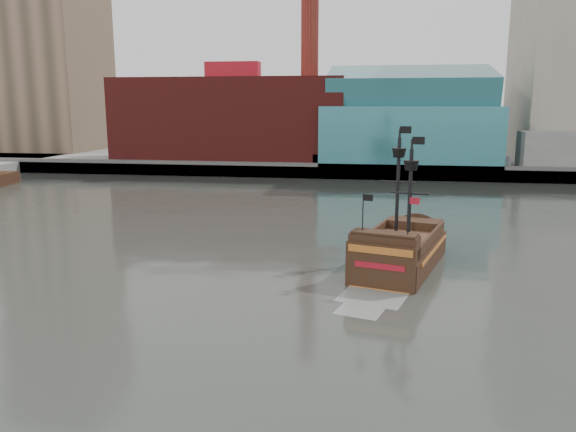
# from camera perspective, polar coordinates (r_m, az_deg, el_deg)

# --- Properties ---
(ground) EXTENTS (400.00, 400.00, 0.00)m
(ground) POSITION_cam_1_polar(r_m,az_deg,el_deg) (34.25, 0.18, -9.80)
(ground) COLOR #252723
(ground) RESTS_ON ground
(promenade_far) EXTENTS (220.00, 60.00, 2.00)m
(promenade_far) POSITION_cam_1_polar(r_m,az_deg,el_deg) (124.19, 6.84, 5.96)
(promenade_far) COLOR slate
(promenade_far) RESTS_ON ground
(seawall) EXTENTS (220.00, 1.00, 2.60)m
(seawall) POSITION_cam_1_polar(r_m,az_deg,el_deg) (94.85, 6.09, 4.54)
(seawall) COLOR #4C4C49
(seawall) RESTS_ON ground
(skyline) EXTENTS (149.00, 45.00, 62.00)m
(skyline) POSITION_cam_1_polar(r_m,az_deg,el_deg) (116.78, 9.63, 17.13)
(skyline) COLOR #7D604B
(skyline) RESTS_ON promenade_far
(pirate_ship) EXTENTS (8.45, 15.98, 11.47)m
(pirate_ship) POSITION_cam_1_polar(r_m,az_deg,el_deg) (43.86, 11.30, -3.85)
(pirate_ship) COLOR black
(pirate_ship) RESTS_ON ground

